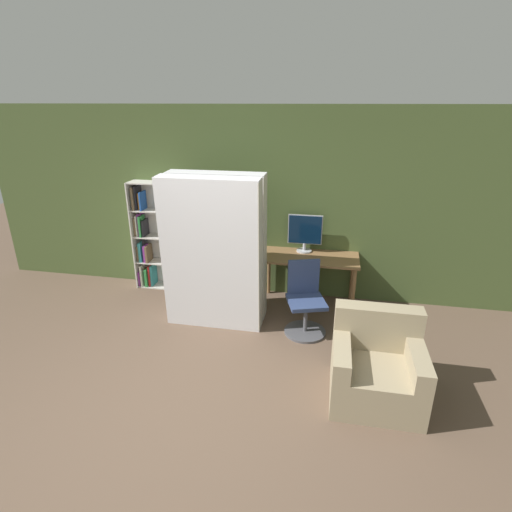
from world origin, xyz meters
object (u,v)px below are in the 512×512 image
monitor (305,232)px  bookshelf (155,238)px  armchair (376,367)px  mattress_far (219,247)px  office_chair (305,305)px  mattress_near (212,255)px

monitor → bookshelf: size_ratio=0.32×
monitor → armchair: size_ratio=0.63×
monitor → mattress_far: (-1.06, -0.67, -0.06)m
mattress_far → bookshelf: bearing=150.7°
office_chair → monitor: bearing=96.3°
armchair → office_chair: bearing=126.3°
mattress_near → armchair: (1.93, -0.98, -0.65)m
mattress_near → armchair: mattress_near is taller
bookshelf → mattress_near: (1.21, -0.99, 0.18)m
mattress_far → armchair: (1.93, -1.29, -0.65)m
mattress_near → mattress_far: size_ratio=1.00×
mattress_near → armchair: bearing=-26.9°
office_chair → mattress_far: size_ratio=0.47×
monitor → armchair: monitor is taller
office_chair → armchair: 1.31m
office_chair → mattress_near: 1.31m
bookshelf → office_chair: bearing=-21.2°
office_chair → bookshelf: bearing=158.8°
mattress_near → mattress_far: (0.00, 0.31, -0.00)m
office_chair → armchair: bearing=-53.7°
bookshelf → armchair: 3.74m
monitor → bookshelf: (-2.27, 0.01, -0.24)m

